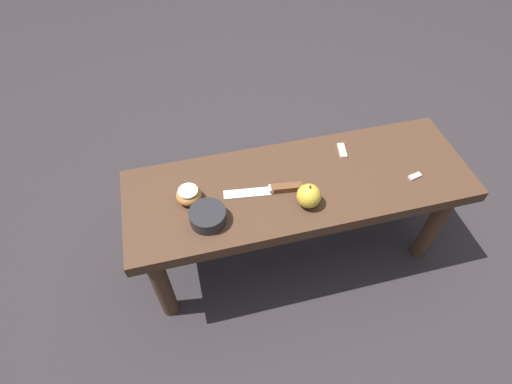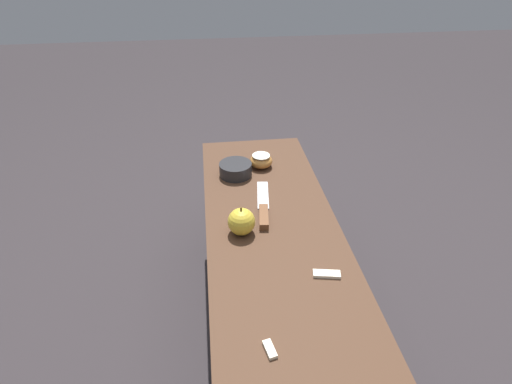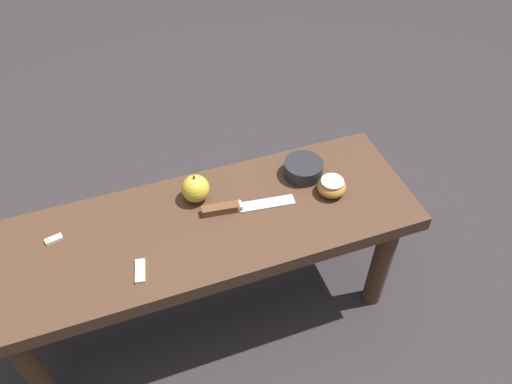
{
  "view_description": "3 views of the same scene",
  "coord_description": "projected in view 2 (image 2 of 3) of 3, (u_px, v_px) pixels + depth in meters",
  "views": [
    {
      "loc": [
        -0.32,
        -0.73,
        1.32
      ],
      "look_at": [
        -0.14,
        -0.03,
        0.44
      ],
      "focal_mm": 28.0,
      "sensor_mm": 36.0,
      "label": 1
    },
    {
      "loc": [
        0.79,
        -0.15,
        1.07
      ],
      "look_at": [
        -0.14,
        -0.03,
        0.44
      ],
      "focal_mm": 28.0,
      "sensor_mm": 36.0,
      "label": 2
    },
    {
      "loc": [
        0.14,
        0.78,
        1.33
      ],
      "look_at": [
        -0.14,
        -0.03,
        0.44
      ],
      "focal_mm": 35.0,
      "sensor_mm": 36.0,
      "label": 3
    }
  ],
  "objects": [
    {
      "name": "wooden_bench",
      "position": [
        274.0,
        250.0,
        1.07
      ],
      "size": [
        1.06,
        0.35,
        0.41
      ],
      "color": "#472D1E",
      "rests_on": "ground_plane"
    },
    {
      "name": "apple_whole",
      "position": [
        241.0,
        222.0,
        1.01
      ],
      "size": [
        0.07,
        0.07,
        0.08
      ],
      "color": "gold",
      "rests_on": "wooden_bench"
    },
    {
      "name": "bowl",
      "position": [
        236.0,
        169.0,
        1.25
      ],
      "size": [
        0.1,
        0.1,
        0.04
      ],
      "color": "#232326",
      "rests_on": "wooden_bench"
    },
    {
      "name": "ground_plane",
      "position": [
        271.0,
        332.0,
        1.26
      ],
      "size": [
        8.0,
        8.0,
        0.0
      ],
      "primitive_type": "plane",
      "color": "#2D282B"
    },
    {
      "name": "apple_slice_near_knife",
      "position": [
        270.0,
        349.0,
        0.74
      ],
      "size": [
        0.04,
        0.02,
        0.01
      ],
      "color": "silver",
      "rests_on": "wooden_bench"
    },
    {
      "name": "knife",
      "position": [
        263.0,
        210.0,
        1.09
      ],
      "size": [
        0.23,
        0.06,
        0.02
      ],
      "rotation": [
        0.0,
        0.0,
        3.02
      ],
      "color": "silver",
      "rests_on": "wooden_bench"
    },
    {
      "name": "apple_slice_center",
      "position": [
        327.0,
        274.0,
        0.9
      ],
      "size": [
        0.03,
        0.06,
        0.01
      ],
      "color": "silver",
      "rests_on": "wooden_bench"
    },
    {
      "name": "apple_cut",
      "position": [
        261.0,
        161.0,
        1.3
      ],
      "size": [
        0.07,
        0.07,
        0.04
      ],
      "color": "#B27233",
      "rests_on": "wooden_bench"
    }
  ]
}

